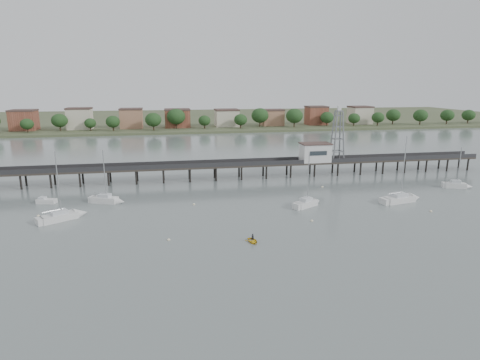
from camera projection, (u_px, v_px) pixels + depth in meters
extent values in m
plane|color=slate|center=(296.00, 283.00, 53.05)|extent=(500.00, 500.00, 0.00)
cube|color=#2D2823|center=(228.00, 166.00, 109.50)|extent=(150.00, 5.00, 0.50)
cube|color=#333335|center=(229.00, 164.00, 107.02)|extent=(150.00, 0.12, 1.10)
cube|color=#333335|center=(226.00, 161.00, 111.60)|extent=(150.00, 0.12, 1.10)
cylinder|color=black|center=(229.00, 174.00, 108.15)|extent=(0.50, 0.50, 4.40)
cylinder|color=black|center=(227.00, 171.00, 111.78)|extent=(0.50, 0.50, 4.40)
cylinder|color=black|center=(468.00, 164.00, 120.82)|extent=(0.50, 0.50, 4.40)
cylinder|color=black|center=(459.00, 162.00, 124.45)|extent=(0.50, 0.50, 4.40)
cube|color=silver|center=(315.00, 153.00, 113.19)|extent=(8.00, 5.00, 5.00)
cube|color=#4C3833|center=(316.00, 144.00, 112.56)|extent=(8.40, 5.40, 0.30)
cube|color=slate|center=(339.00, 111.00, 111.55)|extent=(1.80, 1.80, 0.30)
cube|color=silver|center=(339.00, 108.00, 111.37)|extent=(0.90, 0.90, 1.20)
cube|color=silver|center=(306.00, 205.00, 85.63)|extent=(5.76, 4.55, 1.65)
cone|color=silver|center=(316.00, 202.00, 87.76)|extent=(3.02, 2.96, 2.11)
cube|color=silver|center=(306.00, 199.00, 85.35)|extent=(2.94, 2.67, 0.75)
cylinder|color=#A5A8AA|center=(308.00, 177.00, 84.46)|extent=(0.18, 0.18, 10.19)
cylinder|color=#A5A8AA|center=(304.00, 198.00, 84.65)|extent=(2.80, 1.69, 0.12)
cube|color=silver|center=(105.00, 201.00, 88.46)|extent=(6.02, 4.11, 1.65)
cone|color=silver|center=(120.00, 202.00, 87.78)|extent=(2.98, 2.89, 2.18)
cube|color=silver|center=(105.00, 196.00, 88.18)|extent=(2.96, 2.55, 0.75)
cylinder|color=#A5A8AA|center=(105.00, 174.00, 86.94)|extent=(0.18, 0.18, 10.52)
cylinder|color=#A5A8AA|center=(101.00, 193.00, 88.23)|extent=(3.08, 1.32, 0.12)
cube|color=silver|center=(60.00, 218.00, 77.14)|extent=(6.88, 5.67, 1.65)
cone|color=silver|center=(81.00, 213.00, 79.85)|extent=(3.67, 3.61, 2.54)
cube|color=silver|center=(59.00, 212.00, 76.86)|extent=(3.55, 3.28, 0.75)
cylinder|color=#A5A8AA|center=(58.00, 183.00, 75.79)|extent=(0.18, 0.18, 12.26)
cylinder|color=#A5A8AA|center=(53.00, 211.00, 76.01)|extent=(3.28, 2.16, 0.12)
cube|color=silver|center=(399.00, 200.00, 88.89)|extent=(7.64, 4.20, 1.65)
cone|color=silver|center=(415.00, 198.00, 90.52)|extent=(3.51, 3.35, 2.81)
cube|color=silver|center=(399.00, 195.00, 88.61)|extent=(3.59, 2.84, 0.75)
cylinder|color=#A5A8AA|center=(404.00, 166.00, 87.27)|extent=(0.18, 0.18, 13.54)
cylinder|color=#A5A8AA|center=(395.00, 193.00, 88.05)|extent=(4.15, 0.96, 0.12)
cube|color=silver|center=(455.00, 186.00, 100.94)|extent=(5.23, 3.56, 1.65)
cone|color=silver|center=(468.00, 187.00, 100.36)|extent=(2.59, 2.51, 1.90)
cube|color=silver|center=(456.00, 181.00, 100.66)|extent=(2.57, 2.21, 0.75)
cylinder|color=#A5A8AA|center=(459.00, 165.00, 99.59)|extent=(0.18, 0.18, 9.14)
cylinder|color=#A5A8AA|center=(453.00, 179.00, 100.68)|extent=(2.69, 1.16, 0.12)
cube|color=silver|center=(47.00, 201.00, 88.09)|extent=(4.43, 2.74, 1.14)
cube|color=silver|center=(42.00, 198.00, 88.00)|extent=(1.69, 1.69, 0.69)
imported|color=yellow|center=(253.00, 242.00, 66.79)|extent=(2.08, 0.95, 2.80)
imported|color=black|center=(253.00, 242.00, 66.79)|extent=(0.52, 1.24, 0.29)
ellipsoid|color=#FCF0C4|center=(312.00, 221.00, 76.77)|extent=(0.56, 0.56, 0.39)
ellipsoid|color=#FCF0C4|center=(169.00, 240.00, 67.55)|extent=(0.56, 0.56, 0.39)
ellipsoid|color=#FCF0C4|center=(431.00, 211.00, 82.41)|extent=(0.56, 0.56, 0.39)
ellipsoid|color=#FCF0C4|center=(194.00, 204.00, 87.14)|extent=(0.56, 0.56, 0.39)
ellipsoid|color=#FCF0C4|center=(38.00, 216.00, 79.66)|extent=(0.56, 0.56, 0.39)
ellipsoid|color=#FCF0C4|center=(322.00, 187.00, 101.68)|extent=(0.56, 0.56, 0.39)
cube|color=#475133|center=(189.00, 119.00, 287.08)|extent=(500.00, 170.00, 1.40)
cube|color=brown|center=(24.00, 122.00, 210.97)|extent=(13.00, 10.50, 9.00)
cube|color=brown|center=(80.00, 121.00, 215.83)|extent=(13.00, 10.50, 9.00)
cube|color=brown|center=(132.00, 120.00, 220.51)|extent=(13.00, 10.50, 9.00)
cube|color=brown|center=(177.00, 119.00, 224.85)|extent=(13.00, 10.50, 9.00)
cube|color=brown|center=(227.00, 118.00, 229.71)|extent=(13.00, 10.50, 9.00)
cube|color=brown|center=(272.00, 118.00, 234.40)|extent=(13.00, 10.50, 9.00)
cube|color=brown|center=(316.00, 117.00, 239.09)|extent=(13.00, 10.50, 9.00)
cube|color=brown|center=(360.00, 116.00, 243.95)|extent=(13.00, 10.50, 9.00)
ellipsoid|color=#163618|center=(197.00, 120.00, 215.05)|extent=(8.00, 8.00, 6.80)
ellipsoid|color=#163618|center=(401.00, 117.00, 235.88)|extent=(8.00, 8.00, 6.80)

